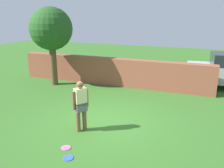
% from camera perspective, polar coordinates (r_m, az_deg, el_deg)
% --- Properties ---
extents(ground_plane, '(40.00, 40.00, 0.00)m').
position_cam_1_polar(ground_plane, '(8.29, -1.48, -9.05)').
color(ground_plane, '#336623').
extents(brick_wall, '(10.15, 0.50, 1.39)m').
position_cam_1_polar(brick_wall, '(12.35, -0.24, 3.02)').
color(brick_wall, brown).
rests_on(brick_wall, ground).
extents(tree, '(2.11, 2.11, 3.91)m').
position_cam_1_polar(tree, '(12.41, -14.34, 12.48)').
color(tree, brown).
rests_on(tree, ground).
extents(person, '(0.38, 0.46, 1.62)m').
position_cam_1_polar(person, '(7.45, -7.49, -4.71)').
color(person, brown).
rests_on(person, ground).
extents(frisbee_pink, '(0.27, 0.27, 0.02)m').
position_cam_1_polar(frisbee_pink, '(6.95, -10.95, -14.72)').
color(frisbee_pink, pink).
rests_on(frisbee_pink, ground).
extents(frisbee_blue, '(0.27, 0.27, 0.02)m').
position_cam_1_polar(frisbee_blue, '(6.52, -10.43, -16.96)').
color(frisbee_blue, blue).
rests_on(frisbee_blue, ground).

